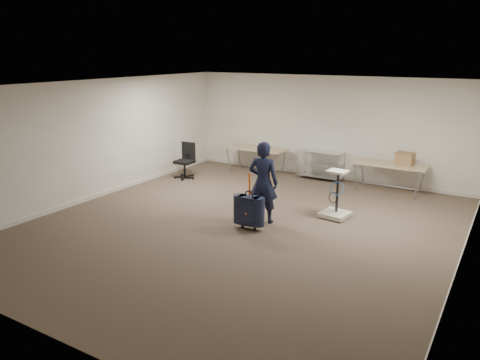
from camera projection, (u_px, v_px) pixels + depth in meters
The scene contains 10 objects.
ground at pixel (243, 226), 9.46m from camera, with size 9.00×9.00×0.00m, color #48372B.
room_shell at pixel (274, 205), 10.59m from camera, with size 8.00×9.00×9.00m.
folding_table_left at pixel (256, 150), 13.49m from camera, with size 1.80×0.75×0.73m.
folding_table_right at pixel (389, 166), 11.60m from camera, with size 1.80×0.75×0.73m.
wire_shelf at pixel (321, 164), 12.81m from camera, with size 1.22×0.47×0.80m.
person at pixel (263, 182), 9.50m from camera, with size 0.62×0.40×1.69m, color black.
suitcase at pixel (249, 211), 9.19m from camera, with size 0.44×0.27×1.15m.
office_chair at pixel (185, 167), 13.00m from camera, with size 0.60×0.60×0.99m.
equipment_cart at pixel (335, 205), 9.90m from camera, with size 0.63×0.63×1.03m.
cardboard_box at pixel (405, 159), 11.41m from camera, with size 0.41×0.31×0.31m, color #9D8249.
Camera 1 is at (4.53, -7.63, 3.42)m, focal length 35.00 mm.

